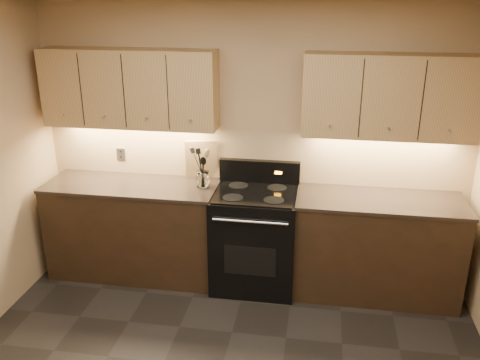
{
  "coord_description": "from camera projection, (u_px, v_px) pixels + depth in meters",
  "views": [
    {
      "loc": [
        0.62,
        -2.52,
        2.64
      ],
      "look_at": [
        -0.02,
        1.45,
        1.13
      ],
      "focal_mm": 38.0,
      "sensor_mm": 36.0,
      "label": 1
    }
  ],
  "objects": [
    {
      "name": "counter_left",
      "position": [
        135.0,
        229.0,
        4.92
      ],
      "size": [
        1.62,
        0.62,
        0.93
      ],
      "color": "black",
      "rests_on": "ground"
    },
    {
      "name": "cutting_board",
      "position": [
        202.0,
        159.0,
        4.84
      ],
      "size": [
        0.31,
        0.13,
        0.39
      ],
      "primitive_type": "cube",
      "rotation": [
        0.14,
        0.0,
        0.19
      ],
      "color": "tan",
      "rests_on": "counter_left"
    },
    {
      "name": "wall_back",
      "position": [
        252.0,
        143.0,
        4.74
      ],
      "size": [
        4.0,
        0.04,
        2.6
      ],
      "primitive_type": "cube",
      "color": "tan",
      "rests_on": "ground"
    },
    {
      "name": "steel_spatula",
      "position": [
        205.0,
        165.0,
        4.63
      ],
      "size": [
        0.21,
        0.14,
        0.41
      ],
      "primitive_type": null,
      "rotation": [
        0.17,
        -0.27,
        -0.26
      ],
      "color": "silver",
      "rests_on": "utensil_crock"
    },
    {
      "name": "utensil_crock",
      "position": [
        203.0,
        180.0,
        4.67
      ],
      "size": [
        0.15,
        0.15,
        0.15
      ],
      "color": "white",
      "rests_on": "counter_left"
    },
    {
      "name": "upper_cab_left",
      "position": [
        130.0,
        88.0,
        4.59
      ],
      "size": [
        1.6,
        0.3,
        0.7
      ],
      "primitive_type": "cube",
      "color": "tan",
      "rests_on": "wall_back"
    },
    {
      "name": "black_spoon",
      "position": [
        202.0,
        169.0,
        4.66
      ],
      "size": [
        0.1,
        0.15,
        0.31
      ],
      "primitive_type": null,
      "rotation": [
        0.27,
        0.16,
        -0.13
      ],
      "color": "black",
      "rests_on": "utensil_crock"
    },
    {
      "name": "black_turner",
      "position": [
        204.0,
        168.0,
        4.6
      ],
      "size": [
        0.17,
        0.16,
        0.38
      ],
      "primitive_type": null,
      "rotation": [
        -0.21,
        -0.11,
        0.41
      ],
      "color": "black",
      "rests_on": "utensil_crock"
    },
    {
      "name": "stove",
      "position": [
        255.0,
        237.0,
        4.72
      ],
      "size": [
        0.76,
        0.68,
        1.14
      ],
      "color": "black",
      "rests_on": "ground"
    },
    {
      "name": "upper_cab_right",
      "position": [
        390.0,
        96.0,
        4.24
      ],
      "size": [
        1.44,
        0.3,
        0.7
      ],
      "primitive_type": "cube",
      "color": "tan",
      "rests_on": "wall_back"
    },
    {
      "name": "counter_right",
      "position": [
        376.0,
        247.0,
        4.58
      ],
      "size": [
        1.46,
        0.62,
        0.93
      ],
      "color": "black",
      "rests_on": "ground"
    },
    {
      "name": "outlet_plate",
      "position": [
        121.0,
        154.0,
        4.99
      ],
      "size": [
        0.08,
        0.01,
        0.12
      ],
      "primitive_type": "cube",
      "color": "#B2B5BA",
      "rests_on": "wall_back"
    },
    {
      "name": "wooden_spoon",
      "position": [
        199.0,
        168.0,
        4.63
      ],
      "size": [
        0.14,
        0.12,
        0.34
      ],
      "primitive_type": null,
      "rotation": [
        -0.08,
        0.25,
        0.26
      ],
      "color": "tan",
      "rests_on": "utensil_crock"
    }
  ]
}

